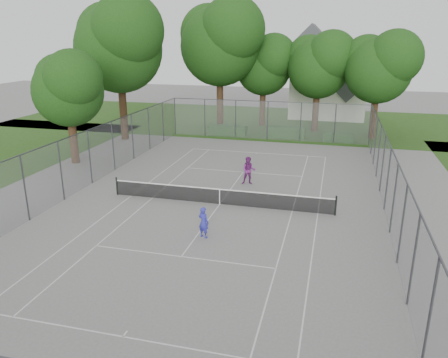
% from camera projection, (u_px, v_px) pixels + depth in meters
% --- Properties ---
extents(ground, '(120.00, 120.00, 0.00)m').
position_uv_depth(ground, '(220.00, 204.00, 24.81)').
color(ground, slate).
rests_on(ground, ground).
extents(grass_far, '(60.00, 20.00, 0.00)m').
position_uv_depth(grass_far, '(280.00, 122.00, 48.74)').
color(grass_far, '#214112').
rests_on(grass_far, ground).
extents(court_markings, '(11.03, 23.83, 0.01)m').
position_uv_depth(court_markings, '(220.00, 204.00, 24.81)').
color(court_markings, silver).
rests_on(court_markings, ground).
extents(tennis_net, '(12.87, 0.10, 1.10)m').
position_uv_depth(tennis_net, '(220.00, 196.00, 24.65)').
color(tennis_net, black).
rests_on(tennis_net, ground).
extents(perimeter_fence, '(18.08, 34.08, 3.52)m').
position_uv_depth(perimeter_fence, '(220.00, 174.00, 24.25)').
color(perimeter_fence, '#38383D').
rests_on(perimeter_fence, ground).
extents(tree_far_left, '(8.91, 8.14, 12.82)m').
position_uv_depth(tree_far_left, '(221.00, 39.00, 42.51)').
color(tree_far_left, '#321F12').
rests_on(tree_far_left, ground).
extents(tree_far_midleft, '(6.58, 6.01, 9.46)m').
position_uv_depth(tree_far_midleft, '(264.00, 63.00, 44.92)').
color(tree_far_midleft, '#321F12').
rests_on(tree_far_midleft, ground).
extents(tree_far_midright, '(6.77, 6.18, 9.74)m').
position_uv_depth(tree_far_midright, '(320.00, 63.00, 41.82)').
color(tree_far_midright, '#321F12').
rests_on(tree_far_midright, ground).
extents(tree_far_right, '(6.79, 6.20, 9.75)m').
position_uv_depth(tree_far_right, '(380.00, 65.00, 38.66)').
color(tree_far_right, '#321F12').
rests_on(tree_far_right, ground).
extents(tree_side_back, '(8.79, 8.03, 12.64)m').
position_uv_depth(tree_side_back, '(119.00, 41.00, 37.83)').
color(tree_side_back, '#321F12').
rests_on(tree_side_back, ground).
extents(tree_side_front, '(5.80, 5.30, 8.34)m').
position_uv_depth(tree_side_front, '(68.00, 86.00, 31.18)').
color(tree_side_front, '#321F12').
rests_on(tree_side_front, ground).
extents(hedge_left, '(3.67, 1.10, 0.92)m').
position_uv_depth(hedge_left, '(228.00, 130.00, 42.18)').
color(hedge_left, '#1A4114').
rests_on(hedge_left, ground).
extents(hedge_mid, '(3.36, 0.96, 1.06)m').
position_uv_depth(hedge_mid, '(287.00, 132.00, 40.96)').
color(hedge_mid, '#1A4114').
rests_on(hedge_mid, ground).
extents(hedge_right, '(2.71, 0.99, 0.81)m').
position_uv_depth(hedge_right, '(338.00, 137.00, 39.61)').
color(hedge_right, '#1A4114').
rests_on(hedge_right, ground).
extents(house, '(8.39, 6.50, 10.45)m').
position_uv_depth(house, '(329.00, 81.00, 50.65)').
color(house, white).
rests_on(house, ground).
extents(girl_player, '(0.65, 0.54, 1.53)m').
position_uv_depth(girl_player, '(204.00, 222.00, 20.54)').
color(girl_player, '#2C2CA6').
rests_on(girl_player, ground).
extents(woman_player, '(0.99, 0.83, 1.82)m').
position_uv_depth(woman_player, '(249.00, 171.00, 27.96)').
color(woman_player, '#722672').
rests_on(woman_player, ground).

